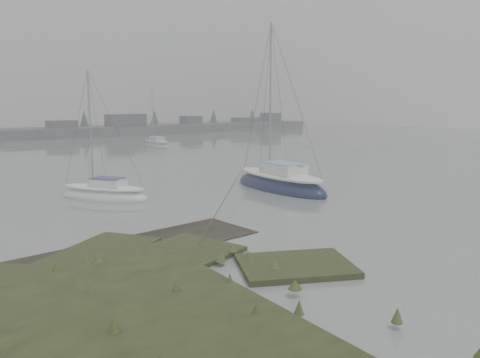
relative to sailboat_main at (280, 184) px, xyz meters
name	(u,v)px	position (x,y,z in m)	size (l,w,h in m)	color
ground	(43,165)	(-8.98, 19.82, -0.33)	(160.00, 160.00, 0.00)	slate
far_shoreline	(162,128)	(17.86, 51.72, 0.52)	(60.00, 8.00, 4.15)	#4C4F51
sailboat_main	(280,184)	(0.00, 0.00, 0.00)	(2.48, 7.54, 10.64)	#0D1437
sailboat_white	(105,194)	(-9.56, 3.49, -0.10)	(4.50, 5.30, 7.46)	silver
sailboat_far_b	(156,145)	(5.91, 29.22, -0.09)	(1.90, 5.54, 7.78)	#A5A9AE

